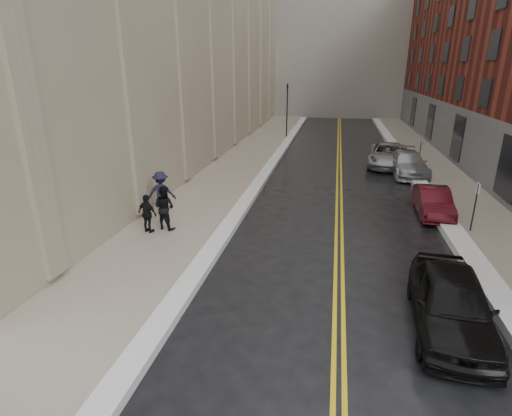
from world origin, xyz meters
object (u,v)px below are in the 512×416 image
at_px(car_black, 451,302).
at_px(car_silver_near, 408,163).
at_px(pedestrian_c, 147,214).
at_px(car_maroon, 433,202).
at_px(car_silver_far, 388,155).
at_px(pedestrian_b, 161,192).
at_px(pedestrian_a, 164,207).

xyz_separation_m(car_black, car_silver_near, (1.45, 16.88, -0.05)).
xyz_separation_m(car_black, pedestrian_c, (-10.63, 4.31, 0.16)).
xyz_separation_m(car_maroon, car_silver_far, (-0.97, 10.00, 0.14)).
relative_size(car_black, pedestrian_b, 2.37).
bearing_deg(pedestrian_a, pedestrian_c, 59.22).
bearing_deg(pedestrian_c, pedestrian_a, -117.19).
height_order(pedestrian_a, pedestrian_b, pedestrian_b).
bearing_deg(car_silver_near, pedestrian_b, -143.30).
bearing_deg(pedestrian_b, pedestrian_c, 84.66).
height_order(car_silver_near, pedestrian_a, pedestrian_a).
xyz_separation_m(car_silver_far, pedestrian_a, (-10.58, -14.37, 0.31)).
xyz_separation_m(pedestrian_a, pedestrian_b, (-0.92, 1.79, 0.05)).
relative_size(car_black, pedestrian_a, 2.50).
relative_size(car_silver_far, pedestrian_b, 2.84).
distance_m(car_maroon, car_silver_near, 7.69).
height_order(car_silver_near, pedestrian_b, pedestrian_b).
distance_m(car_black, car_silver_near, 16.94).
height_order(car_silver_far, pedestrian_c, pedestrian_c).
bearing_deg(pedestrian_c, car_black, 176.12).
height_order(car_silver_near, pedestrian_c, pedestrian_c).
relative_size(car_maroon, pedestrian_c, 2.42).
bearing_deg(car_maroon, car_black, -97.24).
xyz_separation_m(car_silver_near, pedestrian_a, (-11.55, -12.05, 0.35)).
bearing_deg(car_black, car_silver_near, 89.76).
relative_size(car_silver_near, pedestrian_b, 2.59).
distance_m(car_black, pedestrian_c, 11.47).
bearing_deg(car_silver_near, car_black, -97.65).
height_order(car_maroon, car_silver_far, car_silver_far).
distance_m(car_silver_near, pedestrian_b, 16.16).
relative_size(car_silver_far, pedestrian_a, 3.00).
distance_m(pedestrian_a, pedestrian_c, 0.75).
height_order(car_black, car_silver_near, car_black).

